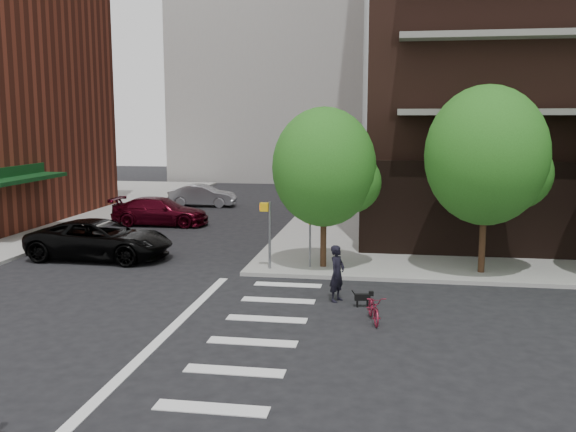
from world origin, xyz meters
TOP-DOWN VIEW (x-y plane):
  - ground at (0.00, 0.00)m, footprint 120.00×120.00m
  - crosswalk at (2.21, -0.00)m, footprint 3.85×13.00m
  - tree_a at (4.00, 8.50)m, footprint 4.00×4.00m
  - tree_b at (10.00, 8.50)m, footprint 4.50×4.50m
  - pedestrian_signal at (2.32, 7.92)m, footprint 2.18×0.67m
  - parked_car_black at (-5.50, 9.00)m, footprint 2.97×6.11m
  - parked_car_maroon at (-6.07, 17.70)m, footprint 2.24×5.40m
  - parked_car_silver at (-5.98, 25.55)m, footprint 1.83×4.57m
  - scooter at (6.14, 2.27)m, footprint 0.84×1.65m
  - dog_walker at (4.90, 4.25)m, footprint 0.80×0.68m
  - dog at (5.78, 3.73)m, footprint 0.61×0.23m

SIDE VIEW (x-z plane):
  - ground at x=0.00m, z-range 0.00..0.00m
  - crosswalk at x=2.21m, z-range 0.00..0.01m
  - dog at x=5.78m, z-range 0.07..0.57m
  - scooter at x=6.14m, z-range 0.00..0.83m
  - parked_car_silver at x=-5.98m, z-range 0.00..1.48m
  - parked_car_maroon at x=-6.07m, z-range 0.00..1.56m
  - parked_car_black at x=-5.50m, z-range 0.00..1.68m
  - dog_walker at x=4.90m, z-range 0.00..1.85m
  - pedestrian_signal at x=2.32m, z-range 0.55..3.15m
  - tree_a at x=4.00m, z-range 1.09..6.99m
  - tree_b at x=10.00m, z-range 1.22..7.87m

